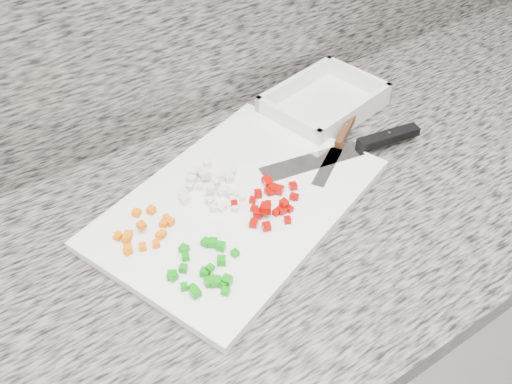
% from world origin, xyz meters
% --- Properties ---
extents(countertop, '(3.96, 0.64, 0.04)m').
position_xyz_m(countertop, '(0.00, 1.44, 0.88)').
color(countertop, slate).
rests_on(countertop, cabinet).
extents(cutting_board, '(0.53, 0.44, 0.02)m').
position_xyz_m(cutting_board, '(0.07, 1.49, 0.91)').
color(cutting_board, white).
rests_on(cutting_board, countertop).
extents(carrot_pile, '(0.09, 0.09, 0.02)m').
position_xyz_m(carrot_pile, '(-0.09, 1.50, 0.92)').
color(carrot_pile, orange).
rests_on(carrot_pile, cutting_board).
extents(onion_pile, '(0.12, 0.11, 0.02)m').
position_xyz_m(onion_pile, '(0.05, 1.54, 0.92)').
color(onion_pile, silver).
rests_on(onion_pile, cutting_board).
extents(green_pepper_pile, '(0.11, 0.11, 0.02)m').
position_xyz_m(green_pepper_pile, '(-0.05, 1.39, 0.92)').
color(green_pepper_pile, '#0D830B').
rests_on(green_pepper_pile, cutting_board).
extents(red_pepper_pile, '(0.12, 0.11, 0.02)m').
position_xyz_m(red_pepper_pile, '(0.10, 1.45, 0.92)').
color(red_pepper_pile, '#A10502').
rests_on(red_pepper_pile, cutting_board).
extents(garlic_pile, '(0.05, 0.05, 0.01)m').
position_xyz_m(garlic_pile, '(0.05, 1.49, 0.92)').
color(garlic_pile, '#F3EABC').
rests_on(garlic_pile, cutting_board).
extents(chef_knife, '(0.31, 0.09, 0.02)m').
position_xyz_m(chef_knife, '(0.33, 1.47, 0.92)').
color(chef_knife, silver).
rests_on(chef_knife, cutting_board).
extents(paring_knife, '(0.19, 0.13, 0.02)m').
position_xyz_m(paring_knife, '(0.31, 1.51, 0.92)').
color(paring_knife, silver).
rests_on(paring_knife, cutting_board).
extents(tray, '(0.25, 0.20, 0.05)m').
position_xyz_m(tray, '(0.36, 1.62, 0.92)').
color(tray, silver).
rests_on(tray, countertop).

